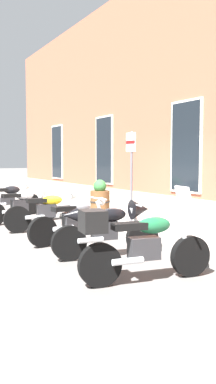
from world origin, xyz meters
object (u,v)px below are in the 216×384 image
at_px(motorcycle_black_sport, 111,226).
at_px(motorcycle_grey_naked, 76,221).
at_px(motorcycle_green_touring, 140,243).
at_px(parking_sign, 131,165).
at_px(motorcycle_black_naked, 9,200).
at_px(barrel_planter, 100,198).
at_px(motorcycle_yellow_naked, 49,212).
at_px(motorcycle_white_sport, 24,203).

bearing_deg(motorcycle_black_sport, motorcycle_grey_naked, -179.42).
distance_m(motorcycle_green_touring, parking_sign, 3.90).
bearing_deg(motorcycle_green_touring, parking_sign, 148.47).
height_order(motorcycle_grey_naked, parking_sign, parking_sign).
relative_size(motorcycle_black_naked, barrel_planter, 2.07).
bearing_deg(motorcycle_yellow_naked, motorcycle_grey_naked, 0.25).
bearing_deg(parking_sign, barrel_planter, 167.00).
bearing_deg(barrel_planter, motorcycle_black_naked, -124.69).
relative_size(motorcycle_yellow_naked, motorcycle_green_touring, 1.05).
bearing_deg(motorcycle_black_naked, motorcycle_green_touring, -1.90).
height_order(motorcycle_green_touring, barrel_planter, motorcycle_green_touring).
bearing_deg(motorcycle_black_naked, motorcycle_grey_naked, 1.60).
xyz_separation_m(motorcycle_white_sport, motorcycle_yellow_naked, (1.47, 0.14, -0.08)).
bearing_deg(motorcycle_green_touring, barrel_planter, 156.21).
bearing_deg(parking_sign, motorcycle_white_sport, -147.24).
height_order(motorcycle_black_sport, parking_sign, parking_sign).
distance_m(motorcycle_white_sport, motorcycle_green_touring, 5.91).
xyz_separation_m(motorcycle_grey_naked, barrel_planter, (-2.96, 2.20, 0.11)).
xyz_separation_m(motorcycle_black_sport, parking_sign, (-1.74, 1.58, 1.06)).
xyz_separation_m(motorcycle_yellow_naked, motorcycle_black_sport, (2.97, 0.02, 0.08)).
height_order(motorcycle_white_sport, motorcycle_green_touring, motorcycle_green_touring).
xyz_separation_m(parking_sign, barrel_planter, (-2.64, 0.61, -1.04)).
distance_m(motorcycle_black_naked, motorcycle_green_touring, 7.45).
bearing_deg(motorcycle_white_sport, barrel_planter, 88.41).
xyz_separation_m(motorcycle_black_naked, motorcycle_green_touring, (7.45, -0.25, 0.07)).
bearing_deg(motorcycle_black_sport, motorcycle_yellow_naked, -179.59).
bearing_deg(motorcycle_black_naked, motorcycle_black_sport, 1.36).
relative_size(motorcycle_white_sport, parking_sign, 0.96).
bearing_deg(barrel_planter, motorcycle_green_touring, -23.79).
distance_m(motorcycle_white_sport, motorcycle_black_sport, 4.45).
relative_size(motorcycle_grey_naked, barrel_planter, 2.15).
relative_size(motorcycle_black_naked, motorcycle_green_touring, 1.02).
bearing_deg(motorcycle_white_sport, motorcycle_black_sport, 2.09).
bearing_deg(motorcycle_green_touring, motorcycle_grey_naked, 172.58).
distance_m(motorcycle_black_naked, barrel_planter, 2.83).
relative_size(motorcycle_green_touring, barrel_planter, 2.04).
bearing_deg(barrel_planter, motorcycle_black_sport, -26.52).
height_order(motorcycle_white_sport, motorcycle_grey_naked, motorcycle_white_sport).
height_order(motorcycle_white_sport, motorcycle_black_sport, motorcycle_white_sport).
bearing_deg(motorcycle_black_sport, motorcycle_green_touring, -14.91).
relative_size(motorcycle_white_sport, motorcycle_black_sport, 1.08).
xyz_separation_m(motorcycle_yellow_naked, motorcycle_grey_naked, (1.56, 0.01, -0.01)).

